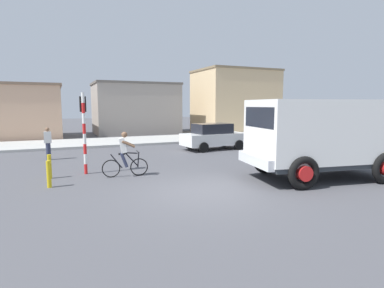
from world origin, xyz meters
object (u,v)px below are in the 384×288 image
at_px(cyclist, 125,154).
at_px(car_red_near, 214,136).
at_px(truck_foreground, 322,134).
at_px(pedestrian_near_kerb, 48,143).
at_px(bollard_near, 49,174).
at_px(bollard_far, 50,167).
at_px(traffic_light_pole, 84,122).

height_order(cyclist, car_red_near, cyclist).
bearing_deg(cyclist, truck_foreground, -25.67).
xyz_separation_m(pedestrian_near_kerb, bollard_near, (0.12, -5.82, -0.40)).
xyz_separation_m(truck_foreground, bollard_far, (-9.26, 3.99, -1.22)).
relative_size(truck_foreground, bollard_near, 6.38).
distance_m(car_red_near, pedestrian_near_kerb, 9.27).
distance_m(cyclist, traffic_light_pole, 2.14).
bearing_deg(traffic_light_pole, truck_foreground, -28.73).
bearing_deg(truck_foreground, bollard_near, 164.39).
distance_m(truck_foreground, bollard_near, 9.69).
relative_size(traffic_light_pole, bollard_near, 3.56).
relative_size(car_red_near, bollard_far, 4.57).
height_order(cyclist, pedestrian_near_kerb, cyclist).
bearing_deg(pedestrian_near_kerb, cyclist, -62.27).
height_order(truck_foreground, bollard_near, truck_foreground).
relative_size(cyclist, pedestrian_near_kerb, 1.06).
distance_m(cyclist, bollard_far, 2.78).
bearing_deg(bollard_near, truck_foreground, -15.61).
bearing_deg(pedestrian_near_kerb, truck_foreground, -41.89).
bearing_deg(pedestrian_near_kerb, traffic_light_pole, -70.70).
distance_m(traffic_light_pole, bollard_near, 2.73).
xyz_separation_m(car_red_near, bollard_far, (-9.15, -4.41, -0.37)).
relative_size(cyclist, bollard_far, 1.91).
bearing_deg(pedestrian_near_kerb, car_red_near, -0.05).
distance_m(truck_foreground, cyclist, 7.40).
relative_size(truck_foreground, car_red_near, 1.40).
bearing_deg(car_red_near, traffic_light_pole, -152.78).
bearing_deg(bollard_near, traffic_light_pole, 53.86).
xyz_separation_m(cyclist, traffic_light_pole, (-1.33, 1.18, 1.20)).
bearing_deg(cyclist, traffic_light_pole, 138.48).
xyz_separation_m(cyclist, bollard_far, (-2.63, 0.80, -0.41)).
relative_size(bollard_near, bollard_far, 1.00).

